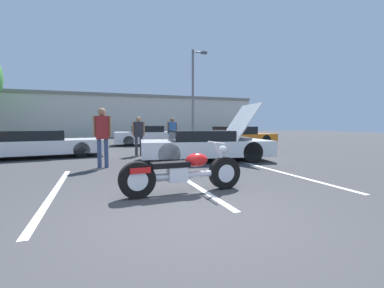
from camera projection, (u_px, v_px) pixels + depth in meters
ground_plane at (183, 220)px, 3.51m from camera, size 80.00×80.00×0.00m
parking_stripe_foreground at (55, 191)px, 5.00m from camera, size 0.12×4.55×0.01m
parking_stripe_middle at (188, 181)px, 5.94m from camera, size 0.12×4.55×0.01m
parking_stripe_back at (284, 173)px, 6.87m from camera, size 0.12×4.55×0.01m
far_building at (109, 115)px, 27.28m from camera, size 32.00×4.20×4.40m
light_pole at (194, 91)px, 19.60m from camera, size 1.21×0.28×6.93m
motorcycle at (183, 173)px, 4.86m from camera, size 2.42×0.70×0.96m
show_car_hood_open at (206, 145)px, 9.25m from camera, size 4.80×2.53×2.06m
parked_car_mid_right_row at (149, 136)px, 16.30m from camera, size 4.45×2.22×1.21m
parked_car_mid_left_row at (39, 144)px, 10.09m from camera, size 4.88×2.31×1.07m
parked_car_right_row at (237, 137)px, 15.16m from camera, size 4.83×2.30×1.18m
spectator_near_motorcycle at (102, 132)px, 7.66m from camera, size 0.52×0.24×1.79m
spectator_midground at (139, 133)px, 10.66m from camera, size 0.52×0.21×1.62m
spectator_far_lot at (172, 131)px, 13.03m from camera, size 0.52×0.21×1.63m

